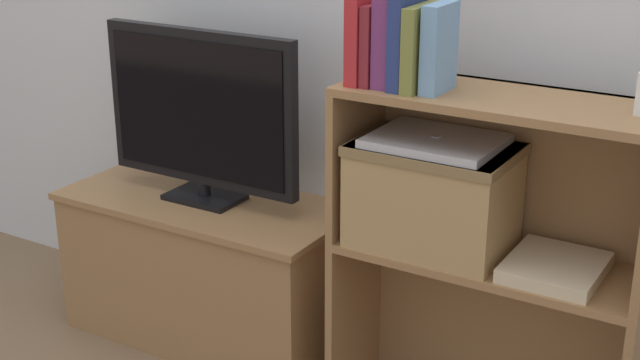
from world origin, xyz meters
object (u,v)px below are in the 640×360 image
Objects in this scene: tv_stand at (208,268)px; book_olive at (422,48)px; book_navy at (407,34)px; storage_basket_left at (433,192)px; book_plum at (391,41)px; laptop at (436,141)px; book_crimson at (365,36)px; magazine_stack at (555,267)px; tv at (200,112)px; book_skyblue at (439,48)px; book_maroon at (377,44)px.

book_olive is (0.72, -0.09, 0.77)m from tv_stand.
book_navy reaches higher than storage_basket_left.
tv_stand is at bearing 172.02° from book_plum.
tv_stand is 0.93m from laptop.
book_crimson is at bearing -8.91° from tv_stand.
book_plum is 0.26m from laptop.
book_olive is 0.51× the size of storage_basket_left.
book_navy is (0.11, 0.00, 0.02)m from book_crimson.
magazine_stack is (0.31, -0.00, -0.25)m from laptop.
magazine_stack is at bearing -3.49° from tv.
tv reaches higher than laptop.
laptop is at bearing 109.61° from book_skyblue.
book_skyblue is (0.12, 0.00, -0.00)m from book_plum.
book_olive is (0.08, 0.00, -0.01)m from book_plum.
storage_basket_left is at bearing 13.62° from book_plum.
storage_basket_left reaches higher than magazine_stack.
tv is at bearing 175.32° from laptop.
book_olive is at bearing 0.00° from book_maroon.
book_plum reaches higher than book_skyblue.
book_crimson reaches higher than book_olive.
book_crimson is at bearing 180.00° from book_skyblue.
laptop is (0.11, 0.03, -0.23)m from book_plum.
book_skyblue is 0.53× the size of storage_basket_left.
laptop is (-0.01, 0.03, -0.23)m from book_skyblue.
book_navy reaches higher than tv_stand.
tv is 0.76m from storage_basket_left.
tv is 0.78m from book_olive.
tv_stand is 1.36× the size of tv.
book_plum is (0.64, -0.09, 0.78)m from tv_stand.
book_navy is at bearing 180.00° from book_olive.
book_crimson is at bearing 180.00° from book_maroon.
book_plum is 0.69× the size of laptop.
book_navy reaches higher than book_crimson.
book_maroon is 0.16m from book_skyblue.
book_skyblue is (0.76, -0.09, 0.28)m from tv.
tv_stand is at bearing 171.09° from book_crimson.
book_crimson reaches higher than tv.
tv_stand is 1.05m from book_navy.
book_olive is at bearing -141.50° from storage_basket_left.
book_skyblue is at bearing 0.00° from book_navy.
book_plum reaches higher than book_maroon.
book_skyblue is at bearing -70.39° from laptop.
tv_stand is 3.70× the size of magazine_stack.
book_navy is (0.04, 0.00, 0.02)m from book_plum.
book_maroon is 0.38m from storage_basket_left.
book_maroon is at bearing 180.00° from book_skyblue.
magazine_stack is at bearing 3.56° from book_navy.
storage_basket_left is (0.03, 0.03, -0.35)m from book_olive.
tv is at bearing 175.32° from storage_basket_left.
book_plum reaches higher than laptop.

